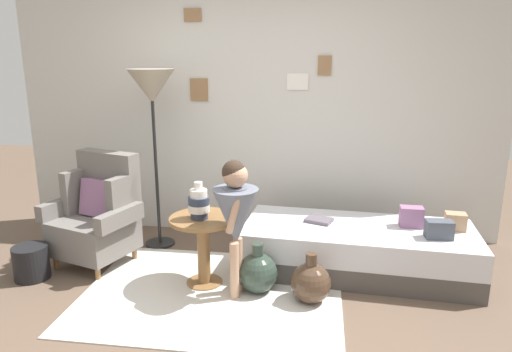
# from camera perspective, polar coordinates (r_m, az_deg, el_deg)

# --- Properties ---
(ground_plane) EXTENTS (12.00, 12.00, 0.00)m
(ground_plane) POSITION_cam_1_polar(r_m,az_deg,el_deg) (3.24, -5.26, -18.98)
(ground_plane) COLOR brown
(gallery_wall) EXTENTS (4.80, 0.12, 2.60)m
(gallery_wall) POSITION_cam_1_polar(r_m,az_deg,el_deg) (4.64, -0.12, 8.55)
(gallery_wall) COLOR beige
(gallery_wall) RESTS_ON ground
(rug) EXTENTS (1.97, 1.50, 0.01)m
(rug) POSITION_cam_1_polar(r_m,az_deg,el_deg) (3.73, -5.36, -14.06)
(rug) COLOR silver
(rug) RESTS_ON ground
(armchair) EXTENTS (0.87, 0.76, 0.97)m
(armchair) POSITION_cam_1_polar(r_m,az_deg,el_deg) (4.31, -18.76, -4.48)
(armchair) COLOR olive
(armchair) RESTS_ON ground
(daybed) EXTENTS (1.95, 0.94, 0.40)m
(daybed) POSITION_cam_1_polar(r_m,az_deg,el_deg) (4.07, 12.32, -8.74)
(daybed) COLOR #4C4742
(daybed) RESTS_ON ground
(pillow_head) EXTENTS (0.17, 0.13, 0.14)m
(pillow_head) POSITION_cam_1_polar(r_m,az_deg,el_deg) (4.15, 23.24, -5.14)
(pillow_head) COLOR tan
(pillow_head) RESTS_ON daybed
(pillow_mid) EXTENTS (0.21, 0.13, 0.15)m
(pillow_mid) POSITION_cam_1_polar(r_m,az_deg,el_deg) (3.92, 21.52, -6.11)
(pillow_mid) COLOR #474C56
(pillow_mid) RESTS_ON daybed
(pillow_back) EXTENTS (0.19, 0.12, 0.17)m
(pillow_back) POSITION_cam_1_polar(r_m,az_deg,el_deg) (4.09, 18.49, -4.77)
(pillow_back) COLOR gray
(pillow_back) RESTS_ON daybed
(side_table) EXTENTS (0.53, 0.53, 0.57)m
(side_table) POSITION_cam_1_polar(r_m,az_deg,el_deg) (3.71, -6.48, -7.50)
(side_table) COLOR olive
(side_table) RESTS_ON ground
(vase_striped) EXTENTS (0.16, 0.16, 0.29)m
(vase_striped) POSITION_cam_1_polar(r_m,az_deg,el_deg) (3.59, -7.01, -3.35)
(vase_striped) COLOR #2D384C
(vase_striped) RESTS_ON side_table
(floor_lamp) EXTENTS (0.42, 0.42, 1.67)m
(floor_lamp) POSITION_cam_1_polar(r_m,az_deg,el_deg) (4.35, -12.64, 9.91)
(floor_lamp) COLOR black
(floor_lamp) RESTS_ON ground
(person_child) EXTENTS (0.34, 0.34, 1.06)m
(person_child) POSITION_cam_1_polar(r_m,az_deg,el_deg) (3.42, -2.52, -4.44)
(person_child) COLOR tan
(person_child) RESTS_ON ground
(book_on_daybed) EXTENTS (0.26, 0.23, 0.03)m
(book_on_daybed) POSITION_cam_1_polar(r_m,az_deg,el_deg) (4.05, 7.72, -5.38)
(book_on_daybed) COLOR #615762
(book_on_daybed) RESTS_ON daybed
(demijohn_near) EXTENTS (0.31, 0.31, 0.40)m
(demijohn_near) POSITION_cam_1_polar(r_m,az_deg,el_deg) (3.67, 0.19, -11.73)
(demijohn_near) COLOR #2D3D33
(demijohn_near) RESTS_ON ground
(demijohn_far) EXTENTS (0.30, 0.30, 0.39)m
(demijohn_far) POSITION_cam_1_polar(r_m,az_deg,el_deg) (3.56, 6.72, -12.83)
(demijohn_far) COLOR #473323
(demijohn_far) RESTS_ON ground
(magazine_basket) EXTENTS (0.28, 0.28, 0.28)m
(magazine_basket) POSITION_cam_1_polar(r_m,az_deg,el_deg) (4.30, -25.84, -9.51)
(magazine_basket) COLOR black
(magazine_basket) RESTS_ON ground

